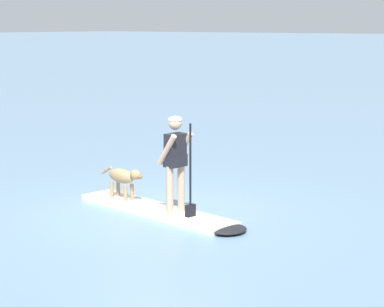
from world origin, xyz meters
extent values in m
plane|color=slate|center=(0.00, 0.00, 0.00)|extent=(400.00, 400.00, 0.00)
cube|color=silver|center=(0.00, 0.00, 0.05)|extent=(3.38, 1.03, 0.10)
ellipsoid|color=black|center=(1.65, -0.18, 0.05)|extent=(0.63, 0.69, 0.10)
cylinder|color=tan|center=(0.50, 0.07, 0.50)|extent=(0.12, 0.12, 0.80)
cylinder|color=tan|center=(0.47, -0.18, 0.50)|extent=(0.12, 0.12, 0.80)
cube|color=black|center=(0.49, -0.05, 0.98)|extent=(0.26, 0.38, 0.20)
cube|color=black|center=(0.49, -0.05, 1.17)|extent=(0.24, 0.36, 0.53)
sphere|color=tan|center=(0.49, -0.05, 1.61)|extent=(0.22, 0.22, 0.22)
ellipsoid|color=white|center=(0.49, -0.05, 1.67)|extent=(0.23, 0.23, 0.11)
cylinder|color=tan|center=(0.51, 0.13, 1.19)|extent=(0.43, 0.14, 0.54)
cylinder|color=tan|center=(0.46, -0.24, 1.19)|extent=(0.43, 0.14, 0.54)
cylinder|color=black|center=(0.83, -0.09, 0.87)|extent=(0.04, 0.04, 1.54)
cube|color=black|center=(0.83, -0.09, 0.20)|extent=(0.10, 0.19, 0.20)
ellipsoid|color=#997A51|center=(-0.90, 0.10, 0.52)|extent=(0.66, 0.29, 0.26)
ellipsoid|color=#997A51|center=(-0.52, 0.06, 0.59)|extent=(0.24, 0.18, 0.18)
ellipsoid|color=brown|center=(-0.41, 0.05, 0.57)|extent=(0.13, 0.09, 0.08)
cylinder|color=#997A51|center=(-1.32, 0.15, 0.57)|extent=(0.27, 0.08, 0.18)
cylinder|color=#997A51|center=(-0.70, 0.16, 0.24)|extent=(0.07, 0.07, 0.29)
cylinder|color=#997A51|center=(-0.72, 0.00, 0.24)|extent=(0.07, 0.07, 0.29)
cylinder|color=#997A51|center=(-1.08, 0.20, 0.24)|extent=(0.07, 0.07, 0.29)
cylinder|color=#997A51|center=(-1.10, 0.05, 0.24)|extent=(0.07, 0.07, 0.29)
camera|label=1|loc=(8.03, -9.14, 3.22)|focal=68.32mm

